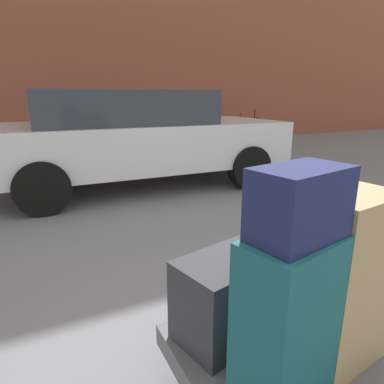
# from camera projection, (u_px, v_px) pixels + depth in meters

# --- Properties ---
(luggage_cart) EXTENTS (1.15, 0.79, 0.34)m
(luggage_cart) POSITION_uv_depth(u_px,v_px,m) (314.00, 355.00, 1.44)
(luggage_cart) COLOR #4C4C51
(luggage_cart) RESTS_ON ground_plane
(suitcase_teal_stacked_top) EXTENTS (0.38, 0.28, 0.60)m
(suitcase_teal_stacked_top) POSITION_uv_depth(u_px,v_px,m) (288.00, 325.00, 1.07)
(suitcase_teal_stacked_top) COLOR #144C51
(suitcase_teal_stacked_top) RESTS_ON luggage_cart
(suitcase_tan_front_right) EXTENTS (0.37, 0.28, 0.68)m
(suitcase_tan_front_right) POSITION_uv_depth(u_px,v_px,m) (344.00, 280.00, 1.25)
(suitcase_tan_front_right) COLOR #9E7F56
(suitcase_tan_front_right) RESTS_ON luggage_cart
(suitcase_black_front_left) EXTENTS (0.42, 0.23, 0.61)m
(suitcase_black_front_left) POSITION_uv_depth(u_px,v_px,m) (314.00, 250.00, 1.57)
(suitcase_black_front_left) COLOR black
(suitcase_black_front_left) RESTS_ON luggage_cart
(duffel_bag_charcoal_rear_right) EXTENTS (0.58, 0.39, 0.36)m
(duffel_bag_charcoal_rear_right) POSITION_uv_depth(u_px,v_px,m) (235.00, 293.00, 1.46)
(duffel_bag_charcoal_rear_right) COLOR #2D2D33
(duffel_bag_charcoal_rear_right) RESTS_ON luggage_cart
(duffel_bag_navy_topmost_pile) EXTENTS (0.32, 0.22, 0.22)m
(duffel_bag_navy_topmost_pile) POSITION_uv_depth(u_px,v_px,m) (300.00, 204.00, 0.95)
(duffel_bag_navy_topmost_pile) COLOR #191E47
(duffel_bag_navy_topmost_pile) RESTS_ON suitcase_teal_stacked_top
(parked_car) EXTENTS (4.35, 2.02, 1.42)m
(parked_car) POSITION_uv_depth(u_px,v_px,m) (136.00, 136.00, 5.02)
(parked_car) COLOR silver
(parked_car) RESTS_ON ground_plane
(bicycle_leaning) EXTENTS (1.72, 0.51, 0.96)m
(bicycle_leaning) POSITION_uv_depth(u_px,v_px,m) (244.00, 130.00, 9.87)
(bicycle_leaning) COLOR black
(bicycle_leaning) RESTS_ON ground_plane
(bollard_kerb_near) EXTENTS (0.23, 0.23, 0.71)m
(bollard_kerb_near) POSITION_uv_depth(u_px,v_px,m) (201.00, 142.00, 7.51)
(bollard_kerb_near) COLOR #383838
(bollard_kerb_near) RESTS_ON ground_plane
(bollard_kerb_mid) EXTENTS (0.23, 0.23, 0.71)m
(bollard_kerb_mid) POSITION_uv_depth(u_px,v_px,m) (258.00, 138.00, 8.18)
(bollard_kerb_mid) COLOR #383838
(bollard_kerb_mid) RESTS_ON ground_plane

